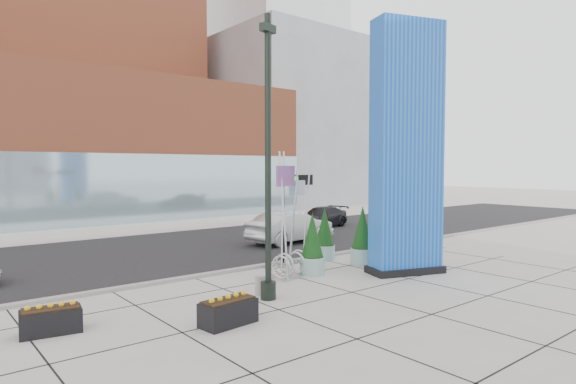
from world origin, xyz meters
TOP-DOWN VIEW (x-y plane):
  - ground at (0.00, 0.00)m, footprint 160.00×160.00m
  - street_asphalt at (0.00, 10.00)m, footprint 80.00×12.00m
  - curb_edge at (0.00, 4.00)m, footprint 80.00×0.30m
  - tower_podium at (1.00, 27.00)m, footprint 34.00×10.00m
  - tower_glass_front at (1.00, 22.20)m, footprint 34.00×0.60m
  - building_grey_parking at (26.00, 32.00)m, footprint 20.00×18.00m
  - building_pale_office at (36.00, 48.00)m, footprint 16.00×16.00m
  - blue_pylon at (4.71, -0.29)m, footprint 3.12×2.15m
  - lamp_post at (-1.57, 0.07)m, footprint 0.58×0.47m
  - public_art_sculpture at (1.02, 2.15)m, footprint 2.24×1.51m
  - concrete_bollard at (-1.50, 0.59)m, footprint 0.32×0.32m
  - overhead_street_sign at (2.63, 3.80)m, footprint 1.76×0.29m
  - round_planter_east at (4.60, 1.80)m, footprint 0.98×0.98m
  - round_planter_mid at (4.15, 3.60)m, footprint 0.91×0.91m
  - round_planter_west at (1.80, 1.80)m, footprint 0.93×0.93m
  - box_planter_north at (-7.50, 0.98)m, footprint 1.47×0.91m
  - box_planter_south at (-3.80, -1.20)m, footprint 1.52×0.88m
  - car_silver_mid at (5.93, 8.12)m, footprint 5.25×2.32m
  - car_dark_east at (11.58, 11.80)m, footprint 4.96×2.90m

SIDE VIEW (x-z plane):
  - ground at x=0.00m, z-range 0.00..0.00m
  - street_asphalt at x=0.00m, z-range 0.00..0.02m
  - curb_edge at x=0.00m, z-range 0.00..0.12m
  - concrete_bollard at x=-1.50m, z-range 0.00..0.62m
  - box_planter_north at x=-7.50m, z-range -0.03..0.73m
  - box_planter_south at x=-3.80m, z-range -0.03..0.77m
  - car_dark_east at x=11.58m, z-range 0.00..1.35m
  - car_silver_mid at x=5.93m, z-range 0.00..1.68m
  - round_planter_mid at x=4.15m, z-range -0.06..2.20m
  - round_planter_west at x=1.80m, z-range -0.06..2.27m
  - round_planter_east at x=4.60m, z-range -0.07..2.39m
  - public_art_sculpture at x=1.02m, z-range -1.11..3.55m
  - tower_glass_front at x=1.00m, z-range 0.00..5.00m
  - overhead_street_sign at x=2.63m, z-range 1.33..5.05m
  - lamp_post at x=-1.57m, z-range -0.78..7.83m
  - blue_pylon at x=4.71m, z-range -0.16..9.36m
  - tower_podium at x=1.00m, z-range 0.00..11.00m
  - building_grey_parking at x=26.00m, z-range 0.00..18.00m
  - building_pale_office at x=36.00m, z-range 0.00..55.00m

